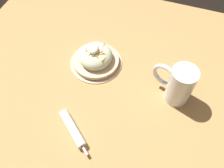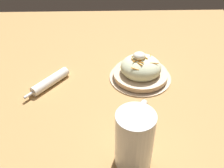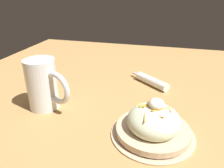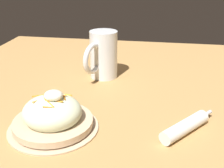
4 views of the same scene
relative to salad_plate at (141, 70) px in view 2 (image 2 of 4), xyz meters
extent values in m
plane|color=#B2844C|center=(-0.21, -0.13, -0.03)|extent=(1.43, 1.43, 0.00)
cylinder|color=#D1B28E|center=(0.00, 0.00, -0.03)|extent=(0.22, 0.22, 0.01)
cylinder|color=#D1B28E|center=(0.00, 0.00, -0.02)|extent=(0.19, 0.19, 0.02)
ellipsoid|color=beige|center=(0.00, 0.00, 0.01)|extent=(0.14, 0.14, 0.08)
cylinder|color=orange|center=(0.01, 0.00, 0.05)|extent=(0.02, 0.02, 0.01)
cylinder|color=orange|center=(0.00, -0.01, 0.05)|extent=(0.02, 0.02, 0.00)
cylinder|color=orange|center=(0.03, 0.02, 0.05)|extent=(0.01, 0.02, 0.01)
cylinder|color=orange|center=(0.00, -0.02, 0.05)|extent=(0.02, 0.02, 0.01)
cylinder|color=orange|center=(-0.01, 0.03, 0.05)|extent=(0.03, 0.02, 0.01)
cylinder|color=orange|center=(-0.01, 0.04, 0.05)|extent=(0.02, 0.01, 0.01)
cylinder|color=orange|center=(-0.02, 0.01, 0.05)|extent=(0.02, 0.00, 0.01)
cylinder|color=orange|center=(0.00, 0.01, 0.05)|extent=(0.02, 0.01, 0.00)
cylinder|color=orange|center=(-0.03, -0.05, 0.04)|extent=(0.03, 0.01, 0.01)
cylinder|color=orange|center=(-0.03, -0.01, 0.05)|extent=(0.01, 0.02, 0.01)
cylinder|color=orange|center=(-0.01, -0.03, 0.05)|extent=(0.02, 0.02, 0.00)
cylinder|color=orange|center=(-0.02, -0.01, 0.05)|extent=(0.02, 0.02, 0.01)
cylinder|color=orange|center=(0.04, -0.02, 0.04)|extent=(0.03, 0.01, 0.01)
ellipsoid|color=white|center=(-0.01, 0.00, 0.06)|extent=(0.04, 0.04, 0.02)
cylinder|color=white|center=(-0.06, -0.35, 0.05)|extent=(0.09, 0.09, 0.16)
cylinder|color=orange|center=(-0.06, -0.35, 0.00)|extent=(0.09, 0.09, 0.07)
cylinder|color=white|center=(-0.06, -0.35, 0.04)|extent=(0.09, 0.09, 0.01)
torus|color=white|center=(-0.03, -0.29, 0.05)|extent=(0.05, 0.10, 0.10)
cylinder|color=white|center=(-0.31, -0.03, -0.02)|extent=(0.12, 0.14, 0.03)
cylinder|color=silver|center=(-0.37, -0.11, -0.02)|extent=(0.03, 0.03, 0.01)
camera|label=1|loc=(-0.60, -0.28, 0.78)|focal=39.21mm
camera|label=2|loc=(-0.12, -0.79, 0.56)|focal=44.08mm
camera|label=3|loc=(0.48, 0.02, 0.33)|focal=34.53mm
camera|label=4|loc=(-0.24, 0.56, 0.35)|focal=45.46mm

